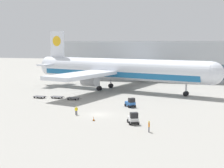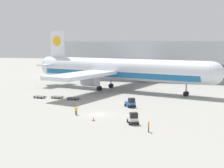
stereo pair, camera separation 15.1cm
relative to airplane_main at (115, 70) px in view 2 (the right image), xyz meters
The scene contains 11 objects.
ground_plane 31.63m from the airplane_main, 80.36° to the right, with size 400.00×400.00×0.00m, color #9E9B93.
terminal_building 35.03m from the airplane_main, 67.40° to the left, with size 90.00×18.20×14.00m.
airplane_main is the anchor object (origin of this frame).
baggage_tug_foreground 24.69m from the airplane_main, 67.09° to the right, with size 2.68×2.78×2.00m.
baggage_tug_mid 38.12m from the airplane_main, 70.17° to the right, with size 2.41×2.80×2.00m.
baggage_dolly_lead 23.37m from the airplane_main, 128.89° to the right, with size 3.77×1.82×0.48m.
baggage_dolly_second 20.35m from the airplane_main, 120.74° to the right, with size 3.77×1.82×0.48m.
baggage_dolly_third 19.12m from the airplane_main, 107.54° to the right, with size 3.77×1.82×0.48m.
ground_crew_near 32.59m from the airplane_main, 87.62° to the right, with size 0.53×0.34×1.66m.
ground_crew_far 43.08m from the airplane_main, 67.92° to the right, with size 0.28×0.56×1.70m.
traffic_cone_near 36.31m from the airplane_main, 80.60° to the right, with size 0.40×0.40×0.76m.
Camera 2 is at (18.11, -54.02, 13.10)m, focal length 50.00 mm.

